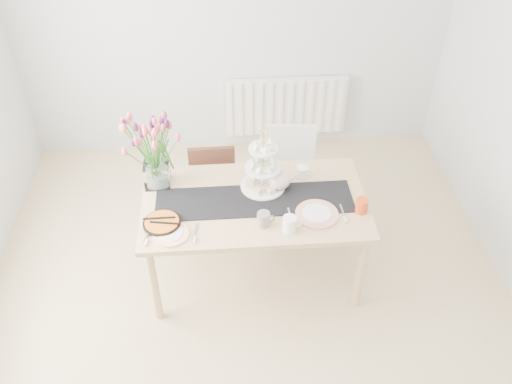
{
  "coord_description": "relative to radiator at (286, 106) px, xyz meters",
  "views": [
    {
      "loc": [
        -0.15,
        -2.43,
        3.29
      ],
      "look_at": [
        0.07,
        0.4,
        0.88
      ],
      "focal_mm": 38.0,
      "sensor_mm": 36.0,
      "label": 1
    }
  ],
  "objects": [
    {
      "name": "chair_brown",
      "position": [
        -0.74,
        -1.19,
        -0.01
      ],
      "size": [
        0.4,
        0.4,
        0.76
      ],
      "rotation": [
        0.0,
        0.0,
        0.01
      ],
      "color": "#3D1C16",
      "rests_on": "ground"
    },
    {
      "name": "dining_table",
      "position": [
        -0.44,
        -1.74,
        0.22
      ],
      "size": [
        1.6,
        0.9,
        0.75
      ],
      "color": "tan",
      "rests_on": "ground"
    },
    {
      "name": "chair_white",
      "position": [
        -0.1,
        -1.07,
        0.05
      ],
      "size": [
        0.47,
        0.47,
        0.86
      ],
      "rotation": [
        0.0,
        0.0,
        -0.11
      ],
      "color": "silver",
      "rests_on": "ground"
    },
    {
      "name": "mug_grey",
      "position": [
        -0.4,
        -1.99,
        0.35
      ],
      "size": [
        0.09,
        0.09,
        0.1
      ],
      "primitive_type": "cylinder",
      "rotation": [
        0.0,
        0.0,
        0.02
      ],
      "color": "gray",
      "rests_on": "dining_table"
    },
    {
      "name": "tart_tin",
      "position": [
        -1.08,
        -1.94,
        0.31
      ],
      "size": [
        0.26,
        0.26,
        0.03
      ],
      "rotation": [
        0.0,
        0.0,
        -0.44
      ],
      "color": "black",
      "rests_on": "dining_table"
    },
    {
      "name": "plate_left",
      "position": [
        -1.02,
        -2.04,
        0.31
      ],
      "size": [
        0.29,
        0.29,
        0.01
      ],
      "primitive_type": "cylinder",
      "rotation": [
        0.0,
        0.0,
        -0.18
      ],
      "color": "white",
      "rests_on": "dining_table"
    },
    {
      "name": "mug_white",
      "position": [
        -0.23,
        -2.05,
        0.36
      ],
      "size": [
        0.1,
        0.1,
        0.11
      ],
      "primitive_type": "cylinder",
      "rotation": [
        0.0,
        0.0,
        0.04
      ],
      "color": "white",
      "rests_on": "dining_table"
    },
    {
      "name": "plate_right",
      "position": [
        -0.02,
        -1.92,
        0.31
      ],
      "size": [
        0.31,
        0.31,
        0.02
      ],
      "primitive_type": "cylinder",
      "rotation": [
        0.0,
        0.0,
        0.05
      ],
      "color": "silver",
      "rests_on": "dining_table"
    },
    {
      "name": "mug_orange",
      "position": [
        0.29,
        -1.91,
        0.35
      ],
      "size": [
        0.12,
        0.12,
        0.1
      ],
      "primitive_type": "cylinder",
      "rotation": [
        0.0,
        0.0,
        0.78
      ],
      "color": "#E24219",
      "rests_on": "dining_table"
    },
    {
      "name": "radiator",
      "position": [
        0.0,
        0.0,
        0.0
      ],
      "size": [
        1.2,
        0.08,
        0.6
      ],
      "primitive_type": "cube",
      "color": "white",
      "rests_on": "room_shell"
    },
    {
      "name": "tulip_vase",
      "position": [
        -1.13,
        -1.49,
        0.67
      ],
      "size": [
        0.67,
        0.67,
        0.58
      ],
      "rotation": [
        0.0,
        0.0,
        -0.21
      ],
      "color": "silver",
      "rests_on": "dining_table"
    },
    {
      "name": "teapot",
      "position": [
        -0.25,
        -1.62,
        0.38
      ],
      "size": [
        0.26,
        0.21,
        0.16
      ],
      "primitive_type": null,
      "rotation": [
        0.0,
        0.0,
        0.03
      ],
      "color": "silver",
      "rests_on": "dining_table"
    },
    {
      "name": "room_shell",
      "position": [
        -0.5,
        -2.19,
        0.85
      ],
      "size": [
        4.5,
        4.5,
        4.5
      ],
      "color": "tan",
      "rests_on": "ground"
    },
    {
      "name": "table_runner",
      "position": [
        -0.44,
        -1.74,
        0.3
      ],
      "size": [
        1.4,
        0.35,
        0.01
      ],
      "primitive_type": "cube",
      "color": "black",
      "rests_on": "dining_table"
    },
    {
      "name": "cream_jug",
      "position": [
        -0.07,
        -1.49,
        0.34
      ],
      "size": [
        0.1,
        0.1,
        0.09
      ],
      "primitive_type": "cylinder",
      "rotation": [
        0.0,
        0.0,
        -0.11
      ],
      "color": "white",
      "rests_on": "dining_table"
    },
    {
      "name": "cake_stand",
      "position": [
        -0.37,
        -1.6,
        0.44
      ],
      "size": [
        0.33,
        0.33,
        0.48
      ],
      "rotation": [
        0.0,
        0.0,
        -0.05
      ],
      "color": "gold",
      "rests_on": "dining_table"
    }
  ]
}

